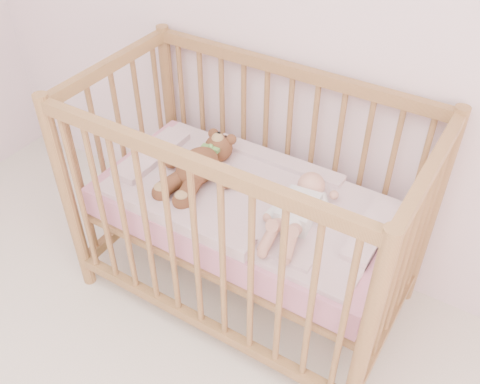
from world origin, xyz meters
The scene contains 5 objects.
crib centered at (-0.22, 1.60, 0.50)m, with size 1.36×0.76×1.00m, color #A47E45, non-canonical shape.
mattress centered at (-0.22, 1.60, 0.49)m, with size 1.22×0.62×0.13m, color pink.
blanket centered at (-0.22, 1.60, 0.56)m, with size 1.10×0.58×0.06m, color #CF8E97, non-canonical shape.
baby centered at (0.01, 1.58, 0.64)m, with size 0.24×0.49×0.12m, color silver, non-canonical shape.
teddy_bear centered at (-0.45, 1.58, 0.65)m, with size 0.34×0.48×0.13m, color brown, non-canonical shape.
Camera 1 is at (0.61, 0.20, 1.95)m, focal length 40.00 mm.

